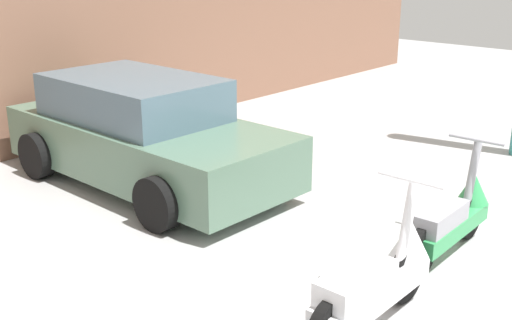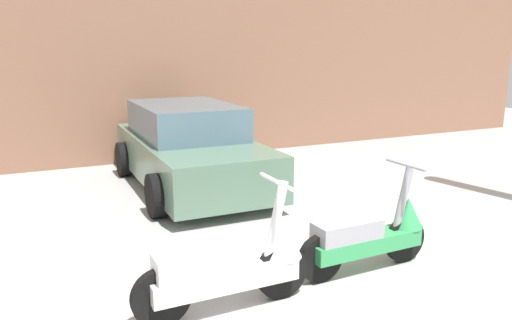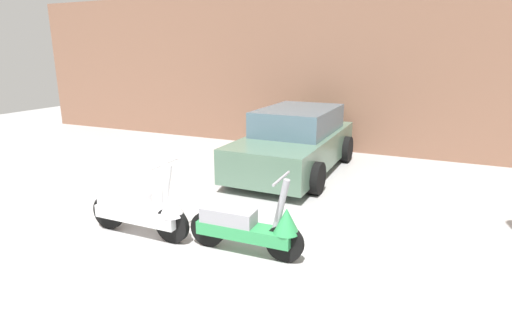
% 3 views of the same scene
% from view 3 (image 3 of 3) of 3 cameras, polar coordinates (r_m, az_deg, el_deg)
% --- Properties ---
extents(ground_plane, '(28.00, 28.00, 0.00)m').
position_cam_3_polar(ground_plane, '(4.61, -12.79, -18.07)').
color(ground_plane, '#B2B2B2').
extents(wall_back, '(19.60, 0.12, 4.06)m').
position_cam_3_polar(wall_back, '(10.49, 11.06, 12.33)').
color(wall_back, '#845B47').
rests_on(wall_back, ground_plane).
extents(scooter_front_left, '(1.61, 0.58, 1.12)m').
position_cam_3_polar(scooter_front_left, '(5.77, -15.93, -6.78)').
color(scooter_front_left, black).
rests_on(scooter_front_left, ground_plane).
extents(scooter_front_right, '(1.55, 0.56, 1.08)m').
position_cam_3_polar(scooter_front_right, '(5.07, -0.91, -9.43)').
color(scooter_front_right, black).
rests_on(scooter_front_right, ground_plane).
extents(car_rear_left, '(1.95, 3.96, 1.34)m').
position_cam_3_polar(car_rear_left, '(8.62, 5.66, 2.66)').
color(car_rear_left, '#51705B').
rests_on(car_rear_left, ground_plane).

